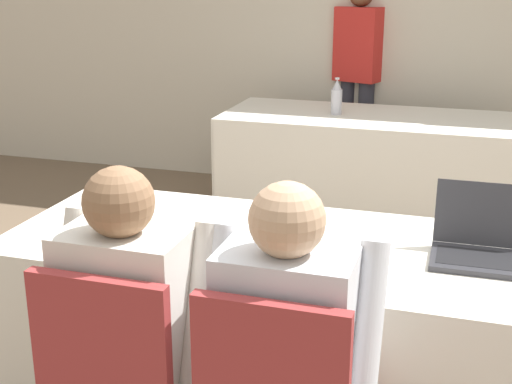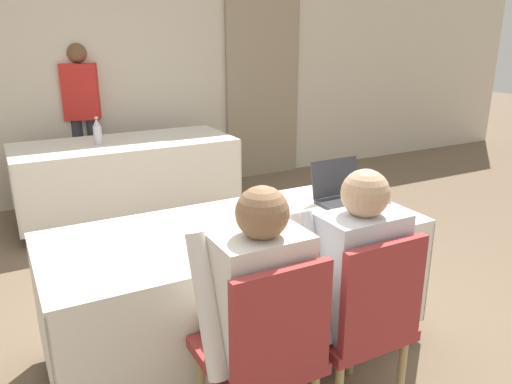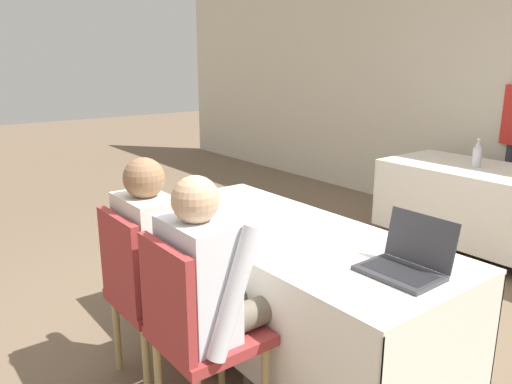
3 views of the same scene
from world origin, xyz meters
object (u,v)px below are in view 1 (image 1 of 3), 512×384
water_bottle (337,98)px  person_red_shirt (358,72)px  person_white_shirt (292,347)px  cell_phone (226,270)px  person_checkered_shirt (139,323)px  laptop (482,246)px

water_bottle → person_red_shirt: 0.75m
person_red_shirt → person_white_shirt: bearing=-64.6°
cell_phone → water_bottle: (-0.16, 2.66, 0.11)m
person_red_shirt → cell_phone: bearing=-69.1°
cell_phone → person_red_shirt: size_ratio=0.10×
cell_phone → person_white_shirt: bearing=-29.2°
water_bottle → person_checkered_shirt: (-0.00, -2.97, -0.17)m
water_bottle → person_white_shirt: person_white_shirt is taller
cell_phone → person_red_shirt: (-0.15, 3.41, 0.17)m
water_bottle → cell_phone: bearing=-86.5°
person_checkered_shirt → cell_phone: bearing=-118.1°
cell_phone → person_checkered_shirt: bearing=-101.9°
person_checkered_shirt → person_white_shirt: (0.47, 0.00, 0.00)m
laptop → person_checkered_shirt: size_ratio=0.29×
laptop → person_white_shirt: 0.84m
person_checkered_shirt → person_white_shirt: same height
water_bottle → person_red_shirt: (0.01, 0.75, 0.07)m
person_checkered_shirt → person_white_shirt: bearing=-180.0°
person_checkered_shirt → laptop: bearing=-145.3°
water_bottle → person_red_shirt: size_ratio=0.16×
person_red_shirt → laptop: bearing=-54.3°
person_white_shirt → water_bottle: bearing=-81.0°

